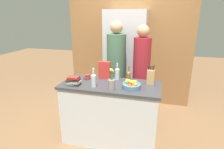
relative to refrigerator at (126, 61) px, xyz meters
name	(u,v)px	position (x,y,z in m)	size (l,w,h in m)	color
ground_plane	(111,138)	(0.00, -1.18, -1.00)	(14.00, 14.00, 0.00)	brown
kitchen_island	(111,112)	(0.00, -1.18, -0.53)	(1.45, 0.65, 0.94)	silver
back_wall_wood	(129,44)	(0.00, 0.36, 0.30)	(2.65, 0.12, 2.60)	olive
refrigerator	(126,61)	(0.00, 0.00, 0.00)	(0.79, 0.63, 2.00)	#B7B7BC
fruit_bowl	(131,85)	(0.32, -1.27, -0.01)	(0.26, 0.26, 0.12)	slate
knife_block	(151,77)	(0.56, -1.04, 0.05)	(0.11, 0.09, 0.29)	tan
flower_vase	(112,83)	(0.07, -1.40, 0.04)	(0.09, 0.09, 0.30)	gray
cereal_box	(104,70)	(-0.16, -0.97, 0.08)	(0.19, 0.08, 0.28)	red
coffee_mug	(87,77)	(-0.41, -1.07, -0.02)	(0.09, 0.09, 0.08)	#99332D
book_stack	(74,81)	(-0.51, -1.35, 0.00)	(0.21, 0.16, 0.12)	#2D334C
bottle_oil	(128,77)	(0.24, -1.09, 0.04)	(0.06, 0.06, 0.26)	brown
bottle_vinegar	(94,79)	(-0.20, -1.34, 0.05)	(0.07, 0.07, 0.27)	#B2BCC1
bottle_wine	(117,73)	(0.04, -0.95, 0.04)	(0.07, 0.07, 0.26)	#B2BCC1
person_at_sink	(116,67)	(-0.07, -0.54, 0.03)	(0.33, 0.33, 1.81)	#383842
person_in_blue	(141,70)	(0.37, -0.57, 0.01)	(0.29, 0.29, 1.76)	#383842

